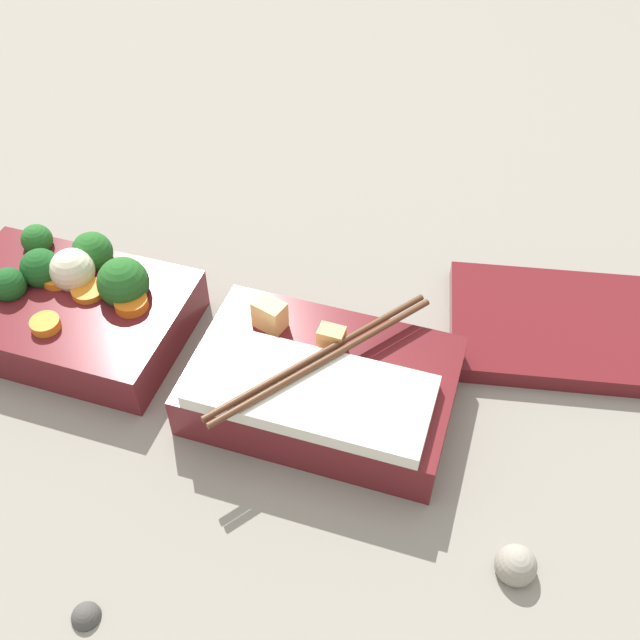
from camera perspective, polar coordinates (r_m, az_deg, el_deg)
name	(u,v)px	position (r m, az deg, el deg)	size (l,w,h in m)	color
ground_plane	(186,358)	(0.64, -10.20, -2.85)	(3.00, 3.00, 0.00)	gray
bento_tray_vegetable	(72,302)	(0.68, -18.36, 1.32)	(0.20, 0.13, 0.07)	maroon
bento_tray_rice	(321,385)	(0.58, 0.08, -4.99)	(0.20, 0.17, 0.06)	maroon
bento_lid	(566,328)	(0.68, 18.23, -0.55)	(0.20, 0.13, 0.02)	maroon
pebble_0	(85,614)	(0.53, -17.48, -20.58)	(0.02, 0.02, 0.02)	#474442
pebble_1	(516,565)	(0.54, 14.69, -17.64)	(0.03, 0.03, 0.03)	gray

